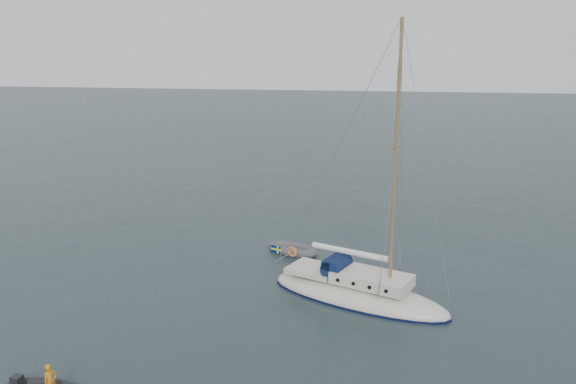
# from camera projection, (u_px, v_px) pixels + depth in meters

# --- Properties ---
(ground) EXTENTS (300.00, 300.00, 0.00)m
(ground) POSITION_uv_depth(u_px,v_px,m) (322.00, 271.00, 28.14)
(ground) COLOR black
(ground) RESTS_ON ground
(sailboat) EXTENTS (8.78, 2.63, 12.50)m
(sailboat) POSITION_uv_depth(u_px,v_px,m) (358.00, 279.00, 24.67)
(sailboat) COLOR beige
(sailboat) RESTS_ON ground
(dinghy) EXTENTS (3.11, 1.40, 0.45)m
(dinghy) POSITION_uv_depth(u_px,v_px,m) (293.00, 249.00, 30.72)
(dinghy) COLOR #504F55
(dinghy) RESTS_ON ground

